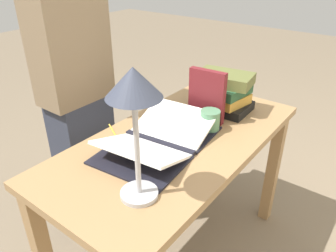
% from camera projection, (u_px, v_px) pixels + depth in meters
% --- Properties ---
extents(reading_desk, '(1.27, 0.63, 0.75)m').
position_uv_depth(reading_desk, '(178.00, 160.00, 1.50)').
color(reading_desk, '#937047').
rests_on(reading_desk, ground_plane).
extents(open_book, '(0.58, 0.40, 0.09)m').
position_uv_depth(open_book, '(159.00, 139.00, 1.38)').
color(open_book, black).
rests_on(open_book, reading_desk).
extents(book_stack_tall, '(0.22, 0.29, 0.20)m').
position_uv_depth(book_stack_tall, '(224.00, 92.00, 1.66)').
color(book_stack_tall, black).
rests_on(book_stack_tall, reading_desk).
extents(book_standing_upright, '(0.04, 0.18, 0.25)m').
position_uv_depth(book_standing_upright, '(207.00, 96.00, 1.53)').
color(book_standing_upright, maroon).
rests_on(book_standing_upright, reading_desk).
extents(reading_lamp, '(0.17, 0.17, 0.45)m').
position_uv_depth(reading_lamp, '(134.00, 97.00, 0.93)').
color(reading_lamp, '#ADADB2').
rests_on(reading_lamp, reading_desk).
extents(coffee_mug, '(0.09, 0.12, 0.10)m').
position_uv_depth(coffee_mug, '(210.00, 120.00, 1.48)').
color(coffee_mug, '#4C7F5B').
rests_on(coffee_mug, reading_desk).
extents(pencil, '(0.08, 0.13, 0.01)m').
position_uv_depth(pencil, '(113.00, 131.00, 1.49)').
color(pencil, gold).
rests_on(pencil, reading_desk).
extents(person_reader, '(0.36, 0.21, 1.66)m').
position_uv_depth(person_reader, '(77.00, 95.00, 1.70)').
color(person_reader, '#2D3342').
rests_on(person_reader, ground_plane).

